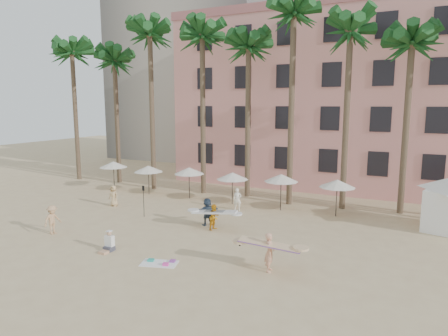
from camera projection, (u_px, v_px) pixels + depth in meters
ground at (144, 262)px, 19.97m from camera, size 120.00×120.00×0.00m
pink_hotel at (366, 102)px, 38.63m from camera, size 35.00×14.00×16.00m
palm_row at (264, 37)px, 30.95m from camera, size 44.40×5.40×16.30m
umbrella_row at (210, 173)px, 31.97m from camera, size 22.50×2.70×2.73m
beach_towel at (160, 263)px, 19.76m from camera, size 2.02×1.49×0.14m
carrier_yellow at (270, 250)px, 18.69m from camera, size 2.97×1.12×1.88m
carrier_white at (215, 216)px, 24.95m from camera, size 2.91×1.20×1.63m
beachgoers at (145, 210)px, 26.43m from camera, size 9.98×10.84×1.81m
paddle at (144, 197)px, 27.66m from camera, size 0.18×0.04×2.23m
seated_man at (109, 244)px, 21.37m from camera, size 0.49×0.85×1.11m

